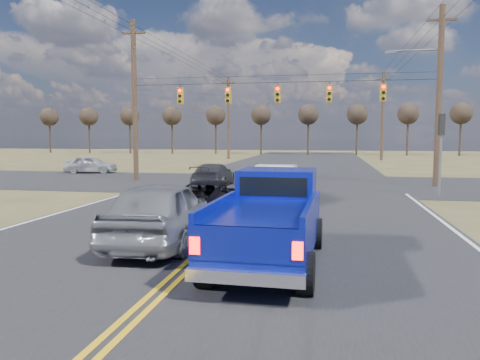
% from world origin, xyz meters
% --- Properties ---
extents(ground, '(160.00, 160.00, 0.00)m').
position_xyz_m(ground, '(0.00, 0.00, 0.00)').
color(ground, brown).
rests_on(ground, ground).
extents(road_main, '(14.00, 120.00, 0.02)m').
position_xyz_m(road_main, '(0.00, 10.00, 0.00)').
color(road_main, '#28282B').
rests_on(road_main, ground).
extents(road_cross, '(120.00, 12.00, 0.02)m').
position_xyz_m(road_cross, '(0.00, 18.00, 0.00)').
color(road_cross, '#28282B').
rests_on(road_cross, ground).
extents(signal_gantry, '(19.60, 4.83, 10.00)m').
position_xyz_m(signal_gantry, '(0.50, 17.79, 5.06)').
color(signal_gantry, '#473323').
rests_on(signal_gantry, ground).
extents(utility_poles, '(19.60, 58.32, 10.00)m').
position_xyz_m(utility_poles, '(0.00, 17.00, 5.23)').
color(utility_poles, '#473323').
rests_on(utility_poles, ground).
extents(treeline, '(87.00, 117.80, 7.40)m').
position_xyz_m(treeline, '(0.00, 26.96, 5.70)').
color(treeline, '#33261C').
rests_on(treeline, ground).
extents(pickup_truck, '(2.30, 5.53, 2.06)m').
position_xyz_m(pickup_truck, '(1.74, 0.48, 1.00)').
color(pickup_truck, black).
rests_on(pickup_truck, ground).
extents(silver_suv, '(2.33, 5.22, 1.74)m').
position_xyz_m(silver_suv, '(-1.31, 1.77, 0.87)').
color(silver_suv, gray).
rests_on(silver_suv, ground).
extents(black_suv, '(2.62, 5.06, 1.36)m').
position_xyz_m(black_suv, '(-0.91, 5.89, 0.68)').
color(black_suv, black).
rests_on(black_suv, ground).
extents(white_car_queue, '(2.07, 5.00, 1.61)m').
position_xyz_m(white_car_queue, '(0.80, 10.92, 0.80)').
color(white_car_queue, silver).
rests_on(white_car_queue, ground).
extents(dgrey_car_queue, '(2.04, 4.66, 1.33)m').
position_xyz_m(dgrey_car_queue, '(-3.33, 15.50, 0.67)').
color(dgrey_car_queue, '#323338').
rests_on(dgrey_car_queue, ground).
extents(cross_car_west, '(2.00, 4.07, 1.33)m').
position_xyz_m(cross_car_west, '(-14.83, 23.00, 0.67)').
color(cross_car_west, '#BCBCBC').
rests_on(cross_car_west, ground).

